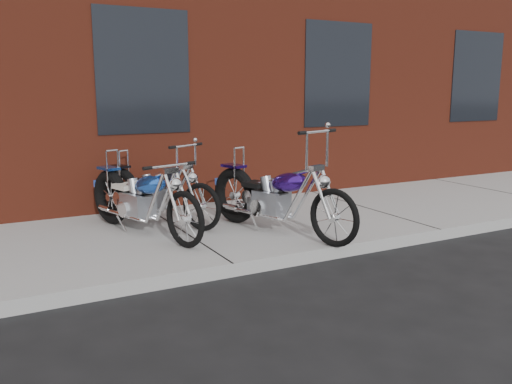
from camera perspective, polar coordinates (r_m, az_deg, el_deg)
ground at (r=5.77m, az=-2.41°, el=-8.95°), size 120.00×120.00×0.00m
sidewalk at (r=7.07m, az=-7.69°, el=-4.69°), size 22.00×3.00×0.15m
chopper_purple at (r=6.82m, az=2.19°, el=-0.79°), size 0.89×2.31×1.34m
chopper_blue at (r=6.92m, az=-11.92°, el=-0.98°), size 0.86×2.24×1.01m
chopper_third at (r=7.51m, az=-10.48°, el=-0.20°), size 1.08×1.98×1.10m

